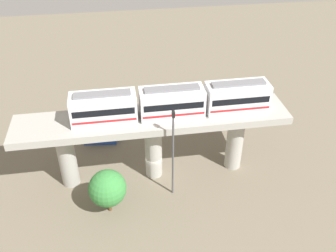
{
  "coord_description": "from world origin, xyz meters",
  "views": [
    {
      "loc": [
        -32.54,
        3.56,
        29.51
      ],
      "look_at": [
        2.5,
        -2.04,
        4.76
      ],
      "focal_mm": 40.19,
      "sensor_mm": 36.0,
      "label": 1
    }
  ],
  "objects": [
    {
      "name": "tree_near_viaduct",
      "position": [
        -4.87,
        5.23,
        3.09
      ],
      "size": [
        3.8,
        3.8,
        5.0
      ],
      "color": "brown",
      "rests_on": "ground"
    },
    {
      "name": "parked_car_blue",
      "position": [
        7.31,
        6.05,
        0.74
      ],
      "size": [
        2.37,
        4.41,
        1.76
      ],
      "rotation": [
        0.0,
        0.0,
        -0.14
      ],
      "color": "#284CB7",
      "rests_on": "ground"
    },
    {
      "name": "signal_post",
      "position": [
        -3.4,
        -1.61,
        5.8
      ],
      "size": [
        0.44,
        0.28,
        10.54
      ],
      "color": "#4C4C51",
      "rests_on": "ground"
    },
    {
      "name": "train",
      "position": [
        0.0,
        -2.04,
        9.47
      ],
      "size": [
        2.64,
        20.5,
        3.24
      ],
      "color": "silver",
      "rests_on": "viaduct"
    },
    {
      "name": "ground_plane",
      "position": [
        0.0,
        0.0,
        0.0
      ],
      "size": [
        120.0,
        120.0,
        0.0
      ],
      "primitive_type": "plane",
      "color": "#706654"
    },
    {
      "name": "viaduct",
      "position": [
        0.0,
        0.0,
        5.99
      ],
      "size": [
        5.2,
        28.85,
        7.94
      ],
      "color": "#A8A59E",
      "rests_on": "ground"
    },
    {
      "name": "parked_car_red",
      "position": [
        10.09,
        -8.73,
        0.74
      ],
      "size": [
        2.13,
        4.33,
        1.76
      ],
      "rotation": [
        0.0,
        0.0,
        0.08
      ],
      "color": "red",
      "rests_on": "ground"
    }
  ]
}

